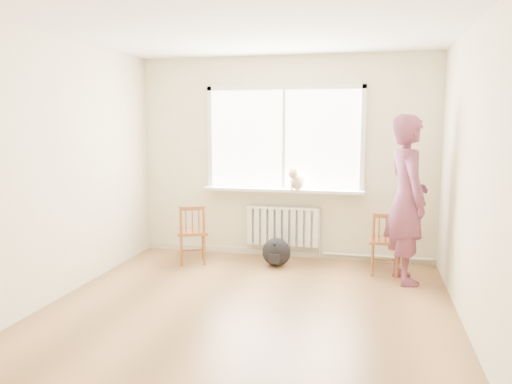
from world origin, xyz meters
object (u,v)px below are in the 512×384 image
Objects in this scene: person at (407,199)px; cat at (297,180)px; chair_left at (192,234)px; backpack at (276,252)px; chair_right at (385,243)px.

person is 1.47m from cat.
backpack is (1.09, 0.12, -0.21)m from chair_left.
chair_right is 1.38m from cat.
person is at bearing -8.34° from cat.
chair_left is 1.73× the size of cat.
backpack is at bearing 163.86° from chair_left.
person is at bearing 135.88° from chair_right.
chair_left reaches higher than chair_right.
person is 4.29× the size of cat.
chair_right is 0.65m from person.
chair_right reaches higher than backpack.
chair_right is at bearing 159.35° from chair_left.
cat reaches higher than chair_right.
chair_left is 1.01× the size of chair_right.
backpack is at bearing -1.37° from chair_right.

